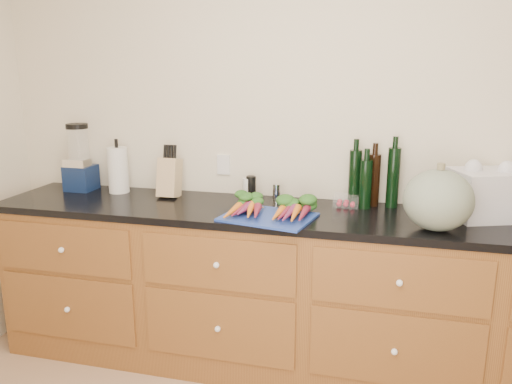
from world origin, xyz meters
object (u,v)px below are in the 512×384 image
(carrots, at_px, (270,208))
(tomato_box, at_px, (346,201))
(blender_appliance, at_px, (80,161))
(paper_towel, at_px, (118,170))
(cutting_board, at_px, (268,217))
(knife_block, at_px, (169,178))
(squash, at_px, (438,200))

(carrots, bearing_deg, tomato_box, 36.66)
(blender_appliance, height_order, paper_towel, blender_appliance)
(cutting_board, bearing_deg, blender_appliance, 166.18)
(knife_block, bearing_deg, tomato_box, 1.63)
(paper_towel, bearing_deg, knife_block, -3.26)
(tomato_box, bearing_deg, paper_towel, -179.59)
(cutting_board, relative_size, paper_towel, 1.60)
(squash, xyz_separation_m, paper_towel, (-1.85, 0.31, -0.01))
(blender_appliance, bearing_deg, knife_block, -1.65)
(cutting_board, xyz_separation_m, squash, (0.82, 0.01, 0.14))
(knife_block, height_order, tomato_box, knife_block)
(squash, relative_size, tomato_box, 2.35)
(cutting_board, bearing_deg, paper_towel, 162.71)
(blender_appliance, relative_size, knife_block, 1.82)
(paper_towel, bearing_deg, cutting_board, -17.29)
(squash, bearing_deg, blender_appliance, 171.68)
(squash, distance_m, knife_block, 1.53)
(carrots, bearing_deg, knife_block, 159.77)
(paper_towel, xyz_separation_m, tomato_box, (1.40, 0.01, -0.11))
(cutting_board, height_order, squash, squash)
(squash, height_order, blender_appliance, blender_appliance)
(cutting_board, distance_m, blender_appliance, 1.34)
(cutting_board, bearing_deg, carrots, 90.00)
(carrots, relative_size, paper_towel, 1.59)
(cutting_board, height_order, tomato_box, tomato_box)
(squash, xyz_separation_m, tomato_box, (-0.45, 0.32, -0.11))
(cutting_board, height_order, paper_towel, paper_towel)
(paper_towel, xyz_separation_m, knife_block, (0.35, -0.02, -0.03))
(paper_towel, relative_size, knife_block, 1.22)
(cutting_board, relative_size, squash, 1.38)
(squash, bearing_deg, knife_block, 168.99)
(paper_towel, bearing_deg, squash, -9.56)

